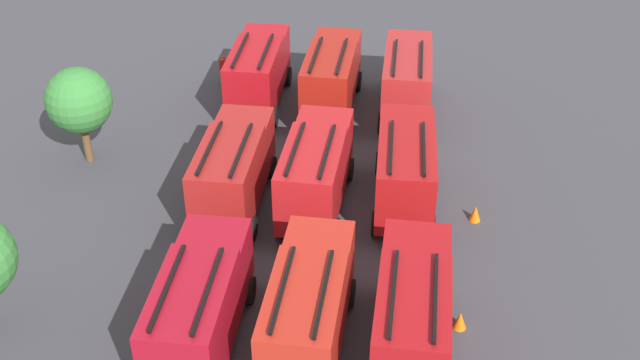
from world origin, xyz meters
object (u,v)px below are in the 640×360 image
Objects in this scene: fire_truck_0 at (413,310)px; firefighter_1 at (393,138)px; fire_truck_2 at (407,78)px; fire_truck_7 at (233,168)px; fire_truck_5 at (332,75)px; firefighter_0 at (224,68)px; traffic_cone_0 at (460,320)px; fire_truck_6 at (200,303)px; fire_truck_8 at (258,70)px; traffic_cone_1 at (475,213)px; tree_1 at (79,101)px; fire_truck_4 at (316,169)px; fire_truck_1 at (406,167)px; fire_truck_3 at (309,306)px.

fire_truck_0 reaches higher than firefighter_1.
fire_truck_2 is 1.00× the size of fire_truck_7.
fire_truck_5 reaches higher than firefighter_1.
firefighter_0 is 23.35m from traffic_cone_0.
fire_truck_6 is at bearing -155.62° from firefighter_1.
fire_truck_8 is 15.17m from traffic_cone_1.
firefighter_1 is at bearing -85.31° from tree_1.
firefighter_1 reaches higher than firefighter_0.
fire_truck_7 is (-9.40, 8.09, 0.00)m from fire_truck_2.
firefighter_1 is at bearing 10.70° from traffic_cone_0.
traffic_cone_0 is (-7.32, -9.59, -1.78)m from fire_truck_7.
fire_truck_7 is 1.47× the size of tree_1.
firefighter_0 is (3.14, 6.51, -1.27)m from fire_truck_5.
fire_truck_0 reaches higher than traffic_cone_1.
fire_truck_4 is at bearing -83.98° from fire_truck_7.
traffic_cone_0 is at bearing -121.91° from tree_1.
tree_1 is (-1.25, 15.26, 2.34)m from firefighter_1.
fire_truck_0 is at bearing -126.49° from firefighter_1.
tree_1 reaches higher than fire_truck_2.
fire_truck_7 is 9.84× the size of traffic_cone_1.
tree_1 is (-5.79, 16.06, 1.22)m from fire_truck_2.
fire_truck_4 is (-0.40, 4.02, 0.00)m from fire_truck_1.
fire_truck_8 is at bearing 17.45° from fire_truck_3.
fire_truck_0 and fire_truck_6 have the same top height.
fire_truck_7 is at bearing 96.27° from fire_truck_1.
fire_truck_3 is 1.00× the size of fire_truck_4.
fire_truck_1 is at bearing 73.32° from traffic_cone_1.
fire_truck_0 is 18.15m from fire_truck_2.
fire_truck_3 is 4.06× the size of firefighter_1.
fire_truck_4 is 10.02× the size of traffic_cone_0.
fire_truck_7 is at bearing 29.60° from fire_truck_3.
fire_truck_6 and fire_truck_8 have the same top height.
firefighter_1 reaches higher than traffic_cone_1.
fire_truck_8 is (0.38, 4.07, 0.00)m from fire_truck_5.
traffic_cone_0 is 0.99× the size of traffic_cone_1.
fire_truck_4 is at bearing -165.13° from firefighter_1.
fire_truck_3 is at bearing -172.33° from fire_truck_4.
traffic_cone_1 is at bearing -102.13° from tree_1.
fire_truck_2 is 0.99× the size of fire_truck_4.
fire_truck_0 and fire_truck_8 have the same top height.
fire_truck_2 is at bearing 15.93° from traffic_cone_1.
firefighter_1 is 2.43× the size of traffic_cone_1.
fire_truck_3 is at bearing 160.42° from fire_truck_1.
fire_truck_7 is 8.83m from tree_1.
fire_truck_1 is at bearing 13.56° from traffic_cone_0.
fire_truck_5 is at bearing -91.92° from fire_truck_8.
fire_truck_6 is at bearing 159.98° from fire_truck_2.
firefighter_1 is (4.87, -7.29, -1.12)m from fire_truck_7.
fire_truck_6 is (-18.24, 8.00, 0.00)m from fire_truck_2.
firefighter_0 is (21.48, 2.61, -1.27)m from fire_truck_6.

